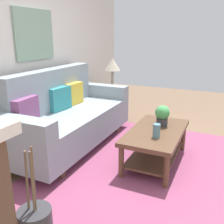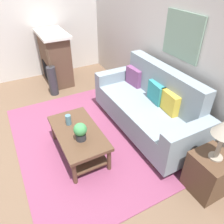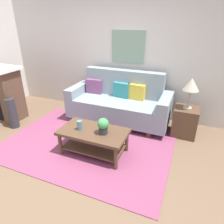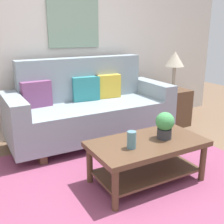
{
  "view_description": "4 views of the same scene",
  "coord_description": "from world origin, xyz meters",
  "px_view_note": "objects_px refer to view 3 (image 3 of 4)",
  "views": [
    {
      "loc": [
        -2.57,
        -0.4,
        1.53
      ],
      "look_at": [
        0.24,
        0.9,
        0.58
      ],
      "focal_mm": 40.68,
      "sensor_mm": 36.0,
      "label": 1
    },
    {
      "loc": [
        2.57,
        -0.37,
        2.44
      ],
      "look_at": [
        0.34,
        0.81,
        0.67
      ],
      "focal_mm": 35.05,
      "sensor_mm": 36.0,
      "label": 2
    },
    {
      "loc": [
        1.58,
        -2.15,
        2.07
      ],
      "look_at": [
        0.31,
        0.9,
        0.52
      ],
      "focal_mm": 32.13,
      "sensor_mm": 36.0,
      "label": 3
    },
    {
      "loc": [
        -1.22,
        -1.62,
        1.45
      ],
      "look_at": [
        0.28,
        1.09,
        0.5
      ],
      "focal_mm": 44.03,
      "sensor_mm": 36.0,
      "label": 4
    }
  ],
  "objects_px": {
    "throw_pillow_plum": "(94,86)",
    "side_table": "(185,122)",
    "throw_pillow_mustard": "(136,92)",
    "potted_plant_tabletop": "(103,125)",
    "table_lamp": "(191,86)",
    "fireplace": "(0,93)",
    "framed_painting": "(128,47)",
    "tabletop_vase": "(80,125)",
    "throw_pillow_teal": "(122,90)",
    "floor_vase": "(12,113)",
    "couch": "(119,103)",
    "coffee_table": "(94,137)"
  },
  "relations": [
    {
      "from": "couch",
      "to": "fireplace",
      "type": "distance_m",
      "value": 2.62
    },
    {
      "from": "throw_pillow_plum",
      "to": "coffee_table",
      "type": "height_order",
      "value": "throw_pillow_plum"
    },
    {
      "from": "couch",
      "to": "framed_painting",
      "type": "relative_size",
      "value": 2.94
    },
    {
      "from": "throw_pillow_mustard",
      "to": "throw_pillow_plum",
      "type": "bearing_deg",
      "value": 180.0
    },
    {
      "from": "framed_painting",
      "to": "tabletop_vase",
      "type": "bearing_deg",
      "value": -96.2
    },
    {
      "from": "tabletop_vase",
      "to": "side_table",
      "type": "bearing_deg",
      "value": 38.82
    },
    {
      "from": "throw_pillow_mustard",
      "to": "framed_painting",
      "type": "xyz_separation_m",
      "value": [
        -0.33,
        0.34,
        0.85
      ]
    },
    {
      "from": "couch",
      "to": "table_lamp",
      "type": "relative_size",
      "value": 3.73
    },
    {
      "from": "throw_pillow_mustard",
      "to": "potted_plant_tabletop",
      "type": "distance_m",
      "value": 1.4
    },
    {
      "from": "throw_pillow_plum",
      "to": "fireplace",
      "type": "xyz_separation_m",
      "value": [
        -1.82,
        -0.96,
        -0.09
      ]
    },
    {
      "from": "throw_pillow_plum",
      "to": "couch",
      "type": "bearing_deg",
      "value": -10.93
    },
    {
      "from": "side_table",
      "to": "floor_vase",
      "type": "bearing_deg",
      "value": -162.38
    },
    {
      "from": "throw_pillow_teal",
      "to": "tabletop_vase",
      "type": "xyz_separation_m",
      "value": [
        -0.19,
        -1.43,
        -0.17
      ]
    },
    {
      "from": "potted_plant_tabletop",
      "to": "framed_painting",
      "type": "bearing_deg",
      "value": 96.85
    },
    {
      "from": "potted_plant_tabletop",
      "to": "floor_vase",
      "type": "height_order",
      "value": "potted_plant_tabletop"
    },
    {
      "from": "potted_plant_tabletop",
      "to": "side_table",
      "type": "bearing_deg",
      "value": 46.39
    },
    {
      "from": "throw_pillow_teal",
      "to": "framed_painting",
      "type": "distance_m",
      "value": 0.91
    },
    {
      "from": "couch",
      "to": "throw_pillow_mustard",
      "type": "height_order",
      "value": "couch"
    },
    {
      "from": "table_lamp",
      "to": "side_table",
      "type": "bearing_deg",
      "value": 0.0
    },
    {
      "from": "throw_pillow_plum",
      "to": "side_table",
      "type": "height_order",
      "value": "throw_pillow_plum"
    },
    {
      "from": "table_lamp",
      "to": "fireplace",
      "type": "height_order",
      "value": "fireplace"
    },
    {
      "from": "floor_vase",
      "to": "table_lamp",
      "type": "bearing_deg",
      "value": 17.62
    },
    {
      "from": "side_table",
      "to": "framed_painting",
      "type": "height_order",
      "value": "framed_painting"
    },
    {
      "from": "throw_pillow_mustard",
      "to": "coffee_table",
      "type": "xyz_separation_m",
      "value": [
        -0.3,
        -1.37,
        -0.37
      ]
    },
    {
      "from": "couch",
      "to": "fireplace",
      "type": "xyz_separation_m",
      "value": [
        -2.48,
        -0.84,
        0.16
      ]
    },
    {
      "from": "side_table",
      "to": "table_lamp",
      "type": "distance_m",
      "value": 0.71
    },
    {
      "from": "tabletop_vase",
      "to": "potted_plant_tabletop",
      "type": "height_order",
      "value": "potted_plant_tabletop"
    },
    {
      "from": "couch",
      "to": "throw_pillow_teal",
      "type": "distance_m",
      "value": 0.28
    },
    {
      "from": "couch",
      "to": "throw_pillow_teal",
      "type": "xyz_separation_m",
      "value": [
        0.0,
        0.13,
        0.25
      ]
    },
    {
      "from": "couch",
      "to": "coffee_table",
      "type": "bearing_deg",
      "value": -88.93
    },
    {
      "from": "coffee_table",
      "to": "table_lamp",
      "type": "distance_m",
      "value": 1.92
    },
    {
      "from": "throw_pillow_mustard",
      "to": "tabletop_vase",
      "type": "distance_m",
      "value": 1.53
    },
    {
      "from": "potted_plant_tabletop",
      "to": "side_table",
      "type": "height_order",
      "value": "potted_plant_tabletop"
    },
    {
      "from": "side_table",
      "to": "table_lamp",
      "type": "xyz_separation_m",
      "value": [
        0.0,
        0.0,
        0.71
      ]
    },
    {
      "from": "tabletop_vase",
      "to": "throw_pillow_plum",
      "type": "bearing_deg",
      "value": 107.96
    },
    {
      "from": "throw_pillow_teal",
      "to": "fireplace",
      "type": "distance_m",
      "value": 2.66
    },
    {
      "from": "tabletop_vase",
      "to": "floor_vase",
      "type": "bearing_deg",
      "value": 173.07
    },
    {
      "from": "coffee_table",
      "to": "floor_vase",
      "type": "relative_size",
      "value": 1.75
    },
    {
      "from": "couch",
      "to": "fireplace",
      "type": "bearing_deg",
      "value": -161.38
    },
    {
      "from": "couch",
      "to": "throw_pillow_mustard",
      "type": "relative_size",
      "value": 5.9
    },
    {
      "from": "framed_painting",
      "to": "throw_pillow_mustard",
      "type": "bearing_deg",
      "value": -46.16
    },
    {
      "from": "throw_pillow_plum",
      "to": "side_table",
      "type": "xyz_separation_m",
      "value": [
        2.02,
        -0.18,
        -0.4
      ]
    },
    {
      "from": "throw_pillow_plum",
      "to": "throw_pillow_mustard",
      "type": "distance_m",
      "value": 0.98
    },
    {
      "from": "potted_plant_tabletop",
      "to": "floor_vase",
      "type": "bearing_deg",
      "value": 175.4
    },
    {
      "from": "potted_plant_tabletop",
      "to": "side_table",
      "type": "relative_size",
      "value": 0.47
    },
    {
      "from": "side_table",
      "to": "framed_painting",
      "type": "relative_size",
      "value": 0.77
    },
    {
      "from": "throw_pillow_teal",
      "to": "side_table",
      "type": "distance_m",
      "value": 1.43
    },
    {
      "from": "throw_pillow_mustard",
      "to": "fireplace",
      "type": "height_order",
      "value": "fireplace"
    },
    {
      "from": "throw_pillow_teal",
      "to": "side_table",
      "type": "relative_size",
      "value": 0.64
    },
    {
      "from": "throw_pillow_plum",
      "to": "floor_vase",
      "type": "height_order",
      "value": "throw_pillow_plum"
    }
  ]
}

